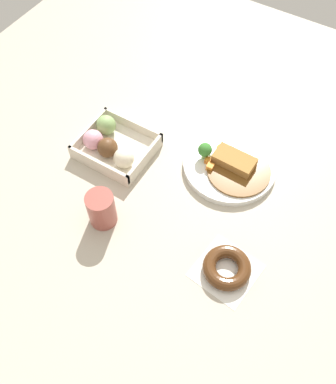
{
  "coord_description": "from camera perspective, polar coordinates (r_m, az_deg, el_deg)",
  "views": [
    {
      "loc": [
        0.3,
        -0.54,
        0.9
      ],
      "look_at": [
        0.01,
        -0.06,
        0.03
      ],
      "focal_mm": 40.16,
      "sensor_mm": 36.0,
      "label": 1
    }
  ],
  "objects": [
    {
      "name": "ground_plane",
      "position": [
        1.09,
        1.18,
        1.57
      ],
      "size": [
        1.6,
        1.6,
        0.0
      ],
      "primitive_type": "plane",
      "color": "#B2A893"
    },
    {
      "name": "curry_plate",
      "position": [
        1.12,
        8.22,
        3.67
      ],
      "size": [
        0.24,
        0.24,
        0.07
      ],
      "color": "white",
      "rests_on": "ground_plane"
    },
    {
      "name": "coffee_mug",
      "position": [
        1.0,
        -8.83,
        -2.25
      ],
      "size": [
        0.07,
        0.07,
        0.09
      ],
      "primitive_type": "cylinder",
      "color": "#9E4C42",
      "rests_on": "ground_plane"
    },
    {
      "name": "donut_box",
      "position": [
        1.14,
        -7.44,
        6.23
      ],
      "size": [
        0.19,
        0.17,
        0.07
      ],
      "color": "beige",
      "rests_on": "ground_plane"
    },
    {
      "name": "chocolate_ring_donut",
      "position": [
        0.97,
        7.81,
        -9.95
      ],
      "size": [
        0.14,
        0.14,
        0.03
      ],
      "color": "white",
      "rests_on": "ground_plane"
    }
  ]
}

